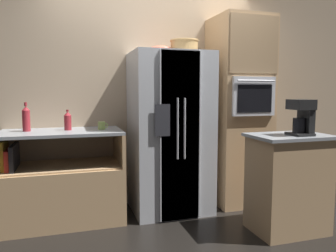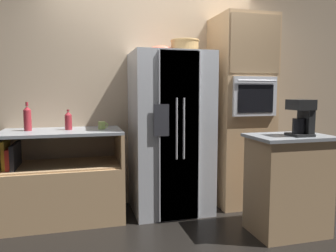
% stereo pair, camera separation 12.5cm
% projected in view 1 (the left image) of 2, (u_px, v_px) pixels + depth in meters
% --- Properties ---
extents(ground_plane, '(20.00, 20.00, 0.00)m').
position_uv_depth(ground_plane, '(163.00, 212.00, 3.67)').
color(ground_plane, black).
extents(wall_back, '(12.00, 0.06, 2.80)m').
position_uv_depth(wall_back, '(152.00, 87.00, 3.94)').
color(wall_back, tan).
rests_on(wall_back, ground_plane).
extents(counter_left, '(1.21, 0.67, 0.95)m').
position_uv_depth(counter_left, '(62.00, 188.00, 3.39)').
color(counter_left, tan).
rests_on(counter_left, ground_plane).
extents(refrigerator, '(0.85, 0.74, 1.77)m').
position_uv_depth(refrigerator, '(170.00, 133.00, 3.66)').
color(refrigerator, silver).
rests_on(refrigerator, ground_plane).
extents(wall_oven, '(0.63, 0.69, 2.21)m').
position_uv_depth(wall_oven, '(239.00, 111.00, 3.93)').
color(wall_oven, tan).
rests_on(wall_oven, ground_plane).
extents(island_counter, '(0.74, 0.51, 0.94)m').
position_uv_depth(island_counter, '(288.00, 183.00, 3.14)').
color(island_counter, tan).
rests_on(island_counter, ground_plane).
extents(wicker_basket, '(0.32, 0.32, 0.15)m').
position_uv_depth(wicker_basket, '(184.00, 46.00, 3.64)').
color(wicker_basket, tan).
rests_on(wicker_basket, refrigerator).
extents(fruit_bowl, '(0.26, 0.26, 0.08)m').
position_uv_depth(fruit_bowl, '(161.00, 49.00, 3.62)').
color(fruit_bowl, '#DB664C').
rests_on(fruit_bowl, refrigerator).
extents(bottle_tall, '(0.07, 0.07, 0.21)m').
position_uv_depth(bottle_tall, '(68.00, 121.00, 3.38)').
color(bottle_tall, maroon).
rests_on(bottle_tall, counter_left).
extents(bottle_short, '(0.08, 0.08, 0.29)m').
position_uv_depth(bottle_short, '(26.00, 119.00, 3.28)').
color(bottle_short, maroon).
rests_on(bottle_short, counter_left).
extents(mug, '(0.11, 0.08, 0.08)m').
position_uv_depth(mug, '(102.00, 126.00, 3.46)').
color(mug, '#B2D166').
rests_on(mug, counter_left).
extents(coffee_maker, '(0.19, 0.20, 0.33)m').
position_uv_depth(coffee_maker, '(302.00, 116.00, 3.02)').
color(coffee_maker, black).
rests_on(coffee_maker, island_counter).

